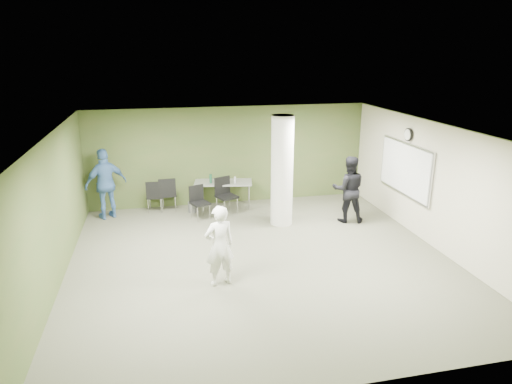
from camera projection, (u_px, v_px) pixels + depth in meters
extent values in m
plane|color=#515341|center=(261.00, 260.00, 9.78)|extent=(8.00, 8.00, 0.00)
plane|color=white|center=(262.00, 130.00, 8.94)|extent=(8.00, 8.00, 0.00)
cube|color=#415829|center=(230.00, 156.00, 13.09)|extent=(8.00, 2.80, 0.02)
cube|color=#415829|center=(54.00, 212.00, 8.54)|extent=(0.02, 8.00, 2.80)
cube|color=beige|center=(435.00, 186.00, 10.19)|extent=(0.02, 8.00, 2.80)
cylinder|color=silver|center=(282.00, 171.00, 11.43)|extent=(0.56, 0.56, 2.80)
cube|color=silver|center=(405.00, 169.00, 11.26)|extent=(0.04, 2.30, 1.30)
cube|color=white|center=(404.00, 169.00, 11.25)|extent=(0.02, 2.20, 1.20)
cylinder|color=black|center=(409.00, 135.00, 11.01)|extent=(0.05, 0.32, 0.32)
cylinder|color=white|center=(407.00, 135.00, 11.00)|extent=(0.02, 0.26, 0.26)
cube|color=gray|center=(223.00, 182.00, 12.81)|extent=(1.70, 0.98, 0.04)
cylinder|color=silver|center=(197.00, 199.00, 12.63)|extent=(0.04, 0.04, 0.72)
cylinder|color=silver|center=(249.00, 198.00, 12.68)|extent=(0.04, 0.04, 0.72)
cylinder|color=silver|center=(199.00, 193.00, 13.17)|extent=(0.04, 0.04, 0.72)
cylinder|color=silver|center=(249.00, 192.00, 13.22)|extent=(0.04, 0.04, 0.72)
cylinder|color=#1C5536|center=(211.00, 179.00, 12.65)|extent=(0.07, 0.07, 0.25)
cylinder|color=#B2B2B7|center=(235.00, 180.00, 12.66)|extent=(0.06, 0.06, 0.18)
cylinder|color=#4C4C4C|center=(193.00, 207.00, 12.62)|extent=(0.25, 0.25, 0.29)
cube|color=black|center=(155.00, 196.00, 12.61)|extent=(0.50, 0.50, 0.05)
cube|color=black|center=(154.00, 190.00, 12.34)|extent=(0.43, 0.09, 0.44)
cylinder|color=silver|center=(163.00, 202.00, 12.87)|extent=(0.02, 0.02, 0.42)
cylinder|color=silver|center=(150.00, 202.00, 12.83)|extent=(0.02, 0.02, 0.42)
cylinder|color=silver|center=(162.00, 206.00, 12.52)|extent=(0.02, 0.02, 0.42)
cylinder|color=silver|center=(148.00, 206.00, 12.48)|extent=(0.02, 0.02, 0.42)
cube|color=black|center=(168.00, 194.00, 12.66)|extent=(0.48, 0.48, 0.05)
cube|color=black|center=(167.00, 187.00, 12.38)|extent=(0.46, 0.04, 0.47)
cylinder|color=silver|center=(175.00, 200.00, 12.97)|extent=(0.02, 0.02, 0.45)
cylinder|color=silver|center=(161.00, 201.00, 12.88)|extent=(0.02, 0.02, 0.45)
cylinder|color=silver|center=(176.00, 204.00, 12.59)|extent=(0.02, 0.02, 0.45)
cylinder|color=silver|center=(161.00, 205.00, 12.51)|extent=(0.02, 0.02, 0.45)
cube|color=black|center=(200.00, 203.00, 12.05)|extent=(0.57, 0.57, 0.05)
cube|color=black|center=(196.00, 193.00, 12.13)|extent=(0.40, 0.20, 0.43)
cylinder|color=silver|center=(198.00, 215.00, 11.87)|extent=(0.02, 0.02, 0.41)
cylinder|color=silver|center=(210.00, 212.00, 12.07)|extent=(0.02, 0.02, 0.41)
cylinder|color=silver|center=(191.00, 211.00, 12.15)|extent=(0.02, 0.02, 0.41)
cylinder|color=silver|center=(203.00, 208.00, 12.35)|extent=(0.02, 0.02, 0.41)
cube|color=black|center=(227.00, 197.00, 12.40)|extent=(0.65, 0.65, 0.05)
cube|color=black|center=(222.00, 185.00, 12.49)|extent=(0.45, 0.23, 0.49)
cylinder|color=silver|center=(225.00, 209.00, 12.20)|extent=(0.02, 0.02, 0.46)
cylinder|color=silver|center=(237.00, 206.00, 12.43)|extent=(0.02, 0.02, 0.46)
cylinder|color=silver|center=(217.00, 205.00, 12.52)|extent=(0.02, 0.02, 0.46)
cylinder|color=silver|center=(229.00, 202.00, 12.75)|extent=(0.02, 0.02, 0.46)
imported|color=white|center=(220.00, 246.00, 8.55)|extent=(0.66, 0.51, 1.59)
imported|color=black|center=(348.00, 189.00, 11.75)|extent=(0.99, 0.85, 1.74)
imported|color=#446EA9|center=(106.00, 184.00, 11.97)|extent=(1.19, 0.88, 1.88)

